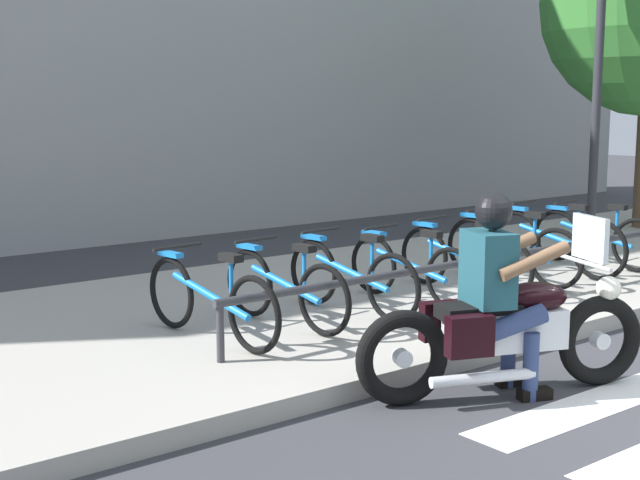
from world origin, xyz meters
TOP-DOWN VIEW (x-y plane):
  - sidewalk at (0.00, 4.07)m, footprint 24.00×4.40m
  - crosswalk_stripe_3 at (-0.29, 0.80)m, footprint 2.80×0.40m
  - motorcycle at (-0.87, 1.32)m, footprint 2.13×0.99m
  - rider at (-0.94, 1.35)m, footprint 0.75×0.68m
  - bicycle_0 at (-2.05, 3.39)m, footprint 0.48×1.70m
  - bicycle_1 at (-1.31, 3.39)m, footprint 0.48×1.56m
  - bicycle_2 at (-0.56, 3.39)m, footprint 0.48×1.62m
  - bicycle_3 at (0.18, 3.39)m, footprint 0.48×1.56m
  - bicycle_4 at (0.93, 3.39)m, footprint 0.48×1.64m
  - bicycle_5 at (1.68, 3.38)m, footprint 0.48×1.70m
  - bicycle_6 at (2.42, 3.38)m, footprint 0.48×1.72m
  - bicycle_7 at (3.17, 3.39)m, footprint 0.48×1.64m
  - bike_rack at (0.56, 2.83)m, footprint 5.82×0.07m
  - street_lamp at (4.64, 4.47)m, footprint 0.28×0.28m

SIDE VIEW (x-z plane):
  - crosswalk_stripe_3 at x=-0.29m, z-range 0.00..0.01m
  - sidewalk at x=0.00m, z-range 0.00..0.15m
  - motorcycle at x=-0.87m, z-range -0.16..1.10m
  - bicycle_3 at x=0.18m, z-range 0.12..0.84m
  - bicycle_1 at x=-1.31m, z-range 0.12..0.86m
  - bicycle_4 at x=0.93m, z-range 0.12..0.86m
  - bicycle_0 at x=-2.05m, z-range 0.12..0.87m
  - bicycle_7 at x=3.17m, z-range 0.12..0.87m
  - bicycle_2 at x=-0.56m, z-range 0.12..0.87m
  - bicycle_5 at x=1.68m, z-range 0.12..0.89m
  - bicycle_6 at x=2.42m, z-range 0.11..0.92m
  - bike_rack at x=0.56m, z-range 0.33..0.82m
  - rider at x=-0.94m, z-range 0.11..1.57m
  - street_lamp at x=4.64m, z-range 0.45..4.60m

